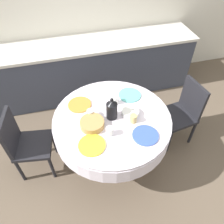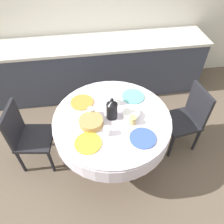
% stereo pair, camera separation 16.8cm
% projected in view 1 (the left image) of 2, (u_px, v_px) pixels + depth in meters
% --- Properties ---
extents(ground_plane, '(12.00, 12.00, 0.00)m').
position_uv_depth(ground_plane, '(112.00, 158.00, 2.79)').
color(ground_plane, brown).
extents(wall_back, '(7.00, 0.05, 2.60)m').
position_uv_depth(wall_back, '(80.00, 3.00, 3.03)').
color(wall_back, silver).
rests_on(wall_back, ground_plane).
extents(kitchen_counter, '(3.24, 0.64, 0.88)m').
position_uv_depth(kitchen_counter, '(89.00, 68.00, 3.42)').
color(kitchen_counter, '#383D4C').
rests_on(kitchen_counter, ground_plane).
extents(dining_table, '(1.23, 1.23, 0.77)m').
position_uv_depth(dining_table, '(112.00, 125.00, 2.34)').
color(dining_table, tan).
rests_on(dining_table, ground_plane).
extents(chair_left, '(0.45, 0.45, 0.87)m').
position_uv_depth(chair_left, '(183.00, 111.00, 2.71)').
color(chair_left, black).
rests_on(chair_left, ground_plane).
extents(chair_right, '(0.46, 0.46, 0.87)m').
position_uv_depth(chair_right, '(25.00, 142.00, 2.38)').
color(chair_right, black).
rests_on(chair_right, ground_plane).
extents(plate_near_left, '(0.25, 0.25, 0.01)m').
position_uv_depth(plate_near_left, '(92.00, 145.00, 1.99)').
color(plate_near_left, yellow).
rests_on(plate_near_left, dining_table).
extents(cup_near_left, '(0.07, 0.07, 0.09)m').
position_uv_depth(cup_near_left, '(110.00, 131.00, 2.06)').
color(cup_near_left, white).
rests_on(cup_near_left, dining_table).
extents(plate_near_right, '(0.25, 0.25, 0.01)m').
position_uv_depth(plate_near_right, '(145.00, 135.00, 2.07)').
color(plate_near_right, '#3856AD').
rests_on(plate_near_right, dining_table).
extents(cup_near_right, '(0.07, 0.07, 0.09)m').
position_uv_depth(cup_near_right, '(133.00, 118.00, 2.17)').
color(cup_near_right, '#DBB766').
rests_on(cup_near_right, dining_table).
extents(plate_far_left, '(0.25, 0.25, 0.01)m').
position_uv_depth(plate_far_left, '(80.00, 105.00, 2.37)').
color(plate_far_left, orange).
rests_on(plate_far_left, dining_table).
extents(cup_far_left, '(0.07, 0.07, 0.09)m').
position_uv_depth(cup_far_left, '(91.00, 113.00, 2.22)').
color(cup_far_left, white).
rests_on(cup_far_left, dining_table).
extents(plate_far_right, '(0.25, 0.25, 0.01)m').
position_uv_depth(plate_far_right, '(130.00, 95.00, 2.48)').
color(plate_far_right, '#60BCB7').
rests_on(plate_far_right, dining_table).
extents(cup_far_right, '(0.07, 0.07, 0.09)m').
position_uv_depth(cup_far_right, '(115.00, 100.00, 2.36)').
color(cup_far_right, white).
rests_on(cup_far_right, dining_table).
extents(coffee_carafe, '(0.11, 0.11, 0.26)m').
position_uv_depth(coffee_carafe, '(112.00, 109.00, 2.17)').
color(coffee_carafe, black).
rests_on(coffee_carafe, dining_table).
extents(bread_basket, '(0.24, 0.24, 0.07)m').
position_uv_depth(bread_basket, '(92.00, 124.00, 2.14)').
color(bread_basket, '#AD844C').
rests_on(bread_basket, dining_table).
extents(fruit_bowl, '(0.18, 0.18, 0.06)m').
position_uv_depth(fruit_bowl, '(130.00, 113.00, 2.25)').
color(fruit_bowl, silver).
rests_on(fruit_bowl, dining_table).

